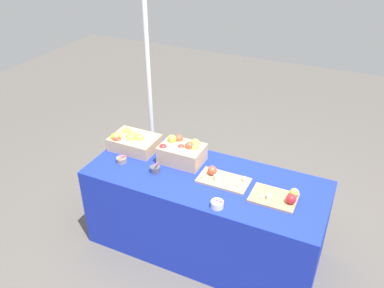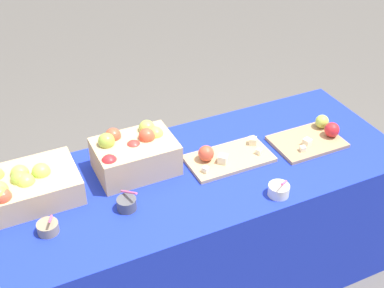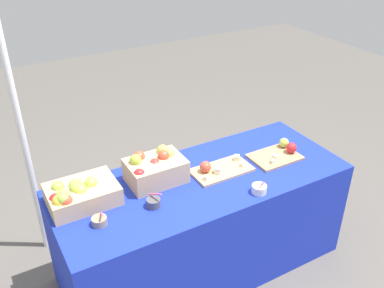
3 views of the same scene
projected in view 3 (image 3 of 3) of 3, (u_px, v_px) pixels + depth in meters
ground_plane at (201, 263)px, 3.08m from camera, size 10.00×10.00×0.00m
table at (202, 223)px, 2.90m from camera, size 1.90×0.76×0.74m
apple_crate_left at (79, 194)px, 2.45m from camera, size 0.40×0.29×0.17m
apple_crate_middle at (155, 169)px, 2.65m from camera, size 0.35×0.25×0.20m
cutting_board_front at (279, 153)px, 2.93m from camera, size 0.33×0.24×0.09m
cutting_board_back at (219, 169)px, 2.77m from camera, size 0.39×0.21×0.09m
sample_bowl_near at (259, 189)px, 2.57m from camera, size 0.09×0.09×0.10m
sample_bowl_mid at (99, 221)px, 2.32m from camera, size 0.08×0.09×0.09m
sample_bowl_far at (154, 203)px, 2.45m from camera, size 0.08×0.10×0.11m
tent_pole at (19, 119)px, 2.71m from camera, size 0.04×0.04×2.14m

